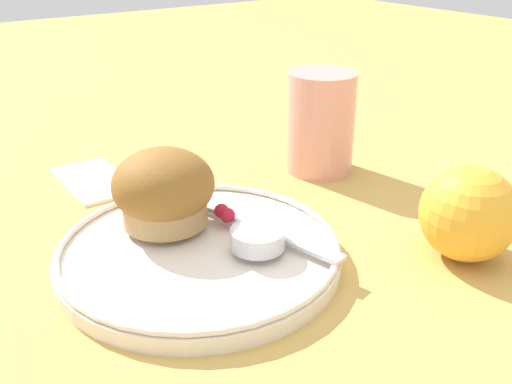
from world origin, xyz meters
The scene contains 9 objects.
ground_plane centered at (0.00, 0.00, 0.00)m, with size 3.00×3.00×0.00m, color tan.
plate centered at (0.02, -0.01, 0.01)m, with size 0.25×0.25×0.02m.
muffin centered at (-0.03, -0.02, 0.05)m, with size 0.09×0.09×0.07m.
cream_ramekin centered at (0.05, 0.02, 0.03)m, with size 0.05×0.05×0.02m.
berry_pair centered at (0.00, 0.03, 0.03)m, with size 0.03×0.01×0.01m.
butter_knife centered at (0.01, 0.04, 0.02)m, with size 0.20×0.06×0.00m.
orange_fruit centered at (0.14, 0.18, 0.04)m, with size 0.08×0.08×0.08m.
juice_glass centered at (-0.08, 0.21, 0.06)m, with size 0.08×0.08×0.12m.
folded_napkin centered at (-0.20, -0.03, 0.00)m, with size 0.12×0.06×0.01m.
Camera 1 is at (0.39, -0.22, 0.27)m, focal length 40.00 mm.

